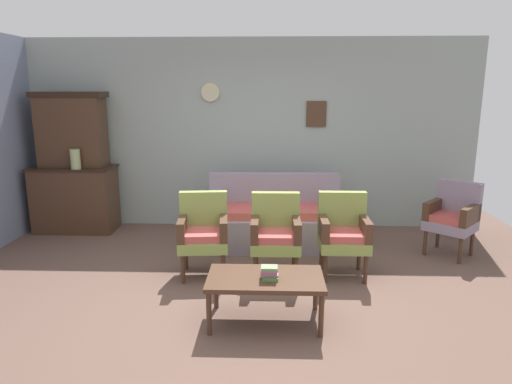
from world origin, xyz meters
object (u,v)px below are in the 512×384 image
Objects in this scene: side_cabinet at (75,199)px; coffee_table at (265,281)px; floral_couch at (275,220)px; armchair_row_middle at (276,232)px; book_stack_on_table at (269,272)px; floor_vase_by_wall at (459,216)px; armchair_near_cabinet at (203,231)px; vase_on_cabinet at (75,159)px; wingback_chair_by_fireplace at (453,215)px; armchair_near_couch_end at (343,231)px.

coffee_table is (2.75, -2.55, -0.09)m from side_cabinet.
floral_couch is 1.04m from armchair_row_middle.
book_stack_on_table is (-0.06, -1.06, -0.02)m from armchair_row_middle.
floral_couch is 2.56m from floor_vase_by_wall.
coffee_table is 3.59m from floor_vase_by_wall.
armchair_near_cabinet is 1.24m from coffee_table.
floor_vase_by_wall is at bearing -1.07° from side_cabinet.
armchair_near_cabinet is (-0.78, -1.01, 0.17)m from floral_couch.
coffee_table is 1.68× the size of floor_vase_by_wall.
vase_on_cabinet is at bearing 172.78° from floral_couch.
vase_on_cabinet is at bearing 172.59° from wingback_chair_by_fireplace.
wingback_chair_by_fireplace is 0.82m from floor_vase_by_wall.
armchair_row_middle is 1.02m from coffee_table.
floral_couch is 2.09m from book_stack_on_table.
wingback_chair_by_fireplace reaches higher than coffee_table.
side_cabinet is at bearing 157.43° from armchair_near_couch_end.
book_stack_on_table is at bearing -93.18° from armchair_row_middle.
armchair_near_cabinet is 1.00× the size of wingback_chair_by_fireplace.
armchair_near_cabinet and armchair_near_couch_end have the same top height.
wingback_chair_by_fireplace is 5.96× the size of book_stack_on_table.
wingback_chair_by_fireplace is at bearing 39.05° from book_stack_on_table.
armchair_near_cabinet is 0.90× the size of coffee_table.
wingback_chair_by_fireplace is 1.52× the size of floor_vase_by_wall.
book_stack_on_table is at bearing -140.95° from wingback_chair_by_fireplace.
floor_vase_by_wall is (3.31, 1.43, -0.20)m from armchair_near_cabinet.
armchair_near_cabinet is 1.00× the size of armchair_row_middle.
floral_couch is 1.95× the size of armchair_row_middle.
armchair_row_middle is 1.00× the size of armchair_near_couch_end.
side_cabinet is 4.25× the size of vase_on_cabinet.
side_cabinet is 5.38m from floor_vase_by_wall.
side_cabinet is 1.16× the size of coffee_table.
book_stack_on_table is at bearing -125.26° from armchair_near_couch_end.
armchair_row_middle is 1.00× the size of wingback_chair_by_fireplace.
armchair_near_couch_end is (0.73, -0.97, 0.17)m from floral_couch.
vase_on_cabinet is at bearing 137.80° from coffee_table.
book_stack_on_table is (-0.79, -1.12, -0.02)m from armchair_near_couch_end.
armchair_near_cabinet is at bearing -36.49° from side_cabinet.
armchair_near_couch_end is at bearing -20.85° from vase_on_cabinet.
book_stack_on_table is at bearing -135.95° from floor_vase_by_wall.
armchair_row_middle reaches higher than floor_vase_by_wall.
armchair_row_middle and wingback_chair_by_fireplace have the same top height.
armchair_near_couch_end is at bearing 1.53° from armchair_near_cabinet.
side_cabinet is at bearing 136.93° from book_stack_on_table.
armchair_near_couch_end is 1.58m from wingback_chair_by_fireplace.
vase_on_cabinet is 3.61m from coffee_table.
vase_on_cabinet is at bearing -179.20° from floor_vase_by_wall.
floral_couch is at bearing 89.85° from armchair_row_middle.
wingback_chair_by_fireplace is at bearing -117.84° from floor_vase_by_wall.
floral_couch is 1.95× the size of armchair_near_cabinet.
floral_couch is 1.95× the size of wingback_chair_by_fireplace.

